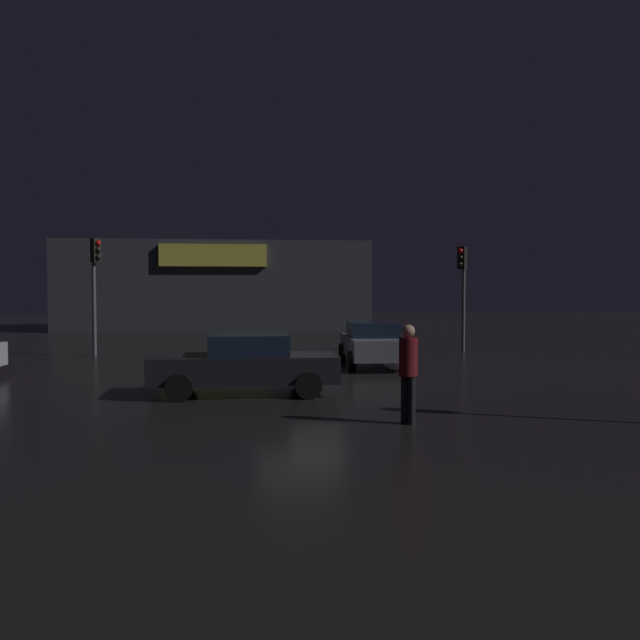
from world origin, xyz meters
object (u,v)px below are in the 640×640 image
(traffic_signal_cross_right, at_px, (463,276))
(pedestrian, at_px, (408,366))
(car_near, at_px, (245,364))
(car_crossing, at_px, (372,343))
(traffic_signal_cross_left, at_px, (95,274))
(store_building, at_px, (217,286))

(traffic_signal_cross_right, bearing_deg, pedestrian, -111.59)
(car_near, height_order, car_crossing, car_crossing)
(traffic_signal_cross_right, distance_m, car_near, 13.69)
(traffic_signal_cross_left, xyz_separation_m, pedestrian, (8.69, -13.83, -2.04))
(traffic_signal_cross_left, relative_size, pedestrian, 2.43)
(store_building, height_order, traffic_signal_cross_right, store_building)
(traffic_signal_cross_left, distance_m, traffic_signal_cross_right, 14.32)
(store_building, height_order, pedestrian, store_building)
(store_building, distance_m, car_near, 29.38)
(store_building, distance_m, car_crossing, 24.55)
(car_near, distance_m, pedestrian, 4.89)
(traffic_signal_cross_left, bearing_deg, car_crossing, -24.33)
(traffic_signal_cross_left, distance_m, car_crossing, 10.96)
(traffic_signal_cross_right, height_order, car_near, traffic_signal_cross_right)
(car_near, height_order, pedestrian, pedestrian)
(car_crossing, distance_m, pedestrian, 9.48)
(store_building, distance_m, pedestrian, 33.52)
(traffic_signal_cross_left, height_order, traffic_signal_cross_right, traffic_signal_cross_left)
(traffic_signal_cross_right, xyz_separation_m, car_near, (-8.63, -10.37, -2.32))
(car_near, relative_size, car_crossing, 1.01)
(store_building, distance_m, traffic_signal_cross_left, 19.57)
(store_building, relative_size, traffic_signal_cross_right, 4.57)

